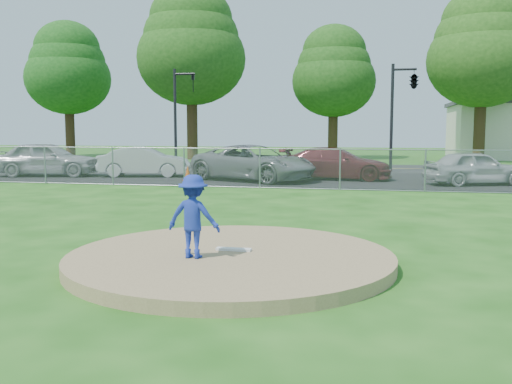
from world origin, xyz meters
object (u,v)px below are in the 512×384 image
tree_right (483,47)px  pitcher (193,216)px  tree_left (191,45)px  parked_car_silver (47,159)px  parked_car_white (144,162)px  parked_car_darkred (336,163)px  parked_car_pearl (475,168)px  traffic_cone (188,173)px  tree_far_left (68,68)px  tree_center (334,71)px  traffic_signal_left (179,109)px  parked_car_gray (254,163)px  traffic_signal_center (412,83)px

tree_right → pitcher: 34.48m
tree_left → parked_car_silver: 17.48m
parked_car_white → parked_car_darkred: parked_car_darkred is taller
parked_car_silver → parked_car_darkred: size_ratio=0.99×
pitcher → parked_car_pearl: 16.89m
traffic_cone → parked_car_pearl: (11.85, 0.67, 0.36)m
tree_far_left → traffic_cone: tree_far_left is taller
parked_car_pearl → tree_center: bearing=0.4°
tree_right → parked_car_pearl: (-2.84, -16.93, -6.96)m
tree_center → pitcher: size_ratio=7.40×
tree_center → traffic_signal_left: tree_center is taller
parked_car_white → parked_car_gray: size_ratio=0.76×
traffic_signal_left → traffic_cone: traffic_signal_left is taller
parked_car_gray → parked_car_darkred: size_ratio=1.14×
tree_right → pitcher: size_ratio=8.75×
tree_center → traffic_cone: (-4.68, -19.60, -6.14)m
parked_car_silver → tree_left: bearing=-18.9°
tree_far_left → parked_car_silver: tree_far_left is taller
tree_right → parked_car_darkred: (-8.46, -15.65, -6.94)m
tree_center → traffic_signal_left: 14.63m
tree_left → pitcher: size_ratio=9.42×
tree_right → parked_car_gray: (-11.89, -16.99, -6.87)m
pitcher → parked_car_darkred: size_ratio=0.27×
traffic_signal_center → traffic_cone: 13.01m
traffic_signal_center → traffic_signal_left: bearing=180.0°
pitcher → parked_car_white: pitcher is taller
parked_car_darkred → pitcher: bearing=179.4°
traffic_signal_left → traffic_signal_center: (12.73, -0.00, 1.25)m
traffic_signal_center → parked_car_gray: bearing=-134.5°
traffic_cone → tree_left: bearing=107.8°
parked_car_pearl → pitcher: bearing=136.4°
pitcher → parked_car_white: 18.25m
tree_far_left → traffic_cone: size_ratio=16.59×
pitcher → traffic_cone: bearing=-68.0°
parked_car_gray → parked_car_silver: bearing=112.9°
tree_right → tree_left: bearing=-177.1°
traffic_signal_left → tree_center: bearing=57.1°
traffic_signal_center → parked_car_darkred: traffic_signal_center is taller
traffic_signal_left → tree_far_left: bearing=140.3°
tree_left → parked_car_gray: bearing=-63.1°
tree_right → traffic_signal_center: 11.60m
tree_center → parked_car_white: tree_center is taller
traffic_cone → tree_far_left: bearing=131.3°
traffic_cone → tree_right: bearing=50.2°
tree_right → parked_car_white: (-17.37, -15.98, -6.95)m
traffic_signal_left → pitcher: size_ratio=4.21×
tree_center → parked_car_pearl: (7.16, -18.93, -5.78)m
tree_far_left → parked_car_pearl: tree_far_left is taller
tree_center → parked_car_gray: tree_center is taller
traffic_signal_left → parked_car_darkred: 11.20m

